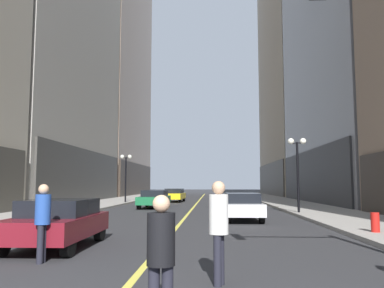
{
  "coord_description": "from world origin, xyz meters",
  "views": [
    {
      "loc": [
        1.46,
        -3.04,
        1.74
      ],
      "look_at": [
        -0.28,
        30.88,
        5.19
      ],
      "focal_mm": 37.25,
      "sensor_mm": 36.0,
      "label": 1
    }
  ],
  "objects": [
    {
      "name": "ground_plane",
      "position": [
        0.0,
        35.0,
        0.0
      ],
      "size": [
        200.0,
        200.0,
        0.0
      ],
      "primitive_type": "plane",
      "color": "#2D2D30"
    },
    {
      "name": "sidewalk_left",
      "position": [
        -8.25,
        35.0,
        0.07
      ],
      "size": [
        4.5,
        78.0,
        0.15
      ],
      "primitive_type": "cube",
      "color": "#9E9991",
      "rests_on": "ground"
    },
    {
      "name": "sidewalk_right",
      "position": [
        8.25,
        35.0,
        0.07
      ],
      "size": [
        4.5,
        78.0,
        0.15
      ],
      "primitive_type": "cube",
      "color": "#9E9991",
      "rests_on": "ground"
    },
    {
      "name": "lane_centre_stripe",
      "position": [
        0.0,
        35.0,
        0.0
      ],
      "size": [
        0.16,
        70.0,
        0.01
      ],
      "primitive_type": "cube",
      "color": "#E5D64C",
      "rests_on": "ground"
    },
    {
      "name": "building_left_far",
      "position": [
        -17.54,
        60.0,
        25.59
      ],
      "size": [
        14.29,
        26.0,
        51.33
      ],
      "color": "gray",
      "rests_on": "ground"
    },
    {
      "name": "building_right_far",
      "position": [
        17.33,
        60.0,
        24.8
      ],
      "size": [
        13.86,
        26.0,
        49.76
      ],
      "color": "#B7AD99",
      "rests_on": "ground"
    },
    {
      "name": "car_maroon",
      "position": [
        -2.84,
        7.96,
        0.72
      ],
      "size": [
        1.92,
        4.04,
        1.32
      ],
      "color": "maroon",
      "rests_on": "ground"
    },
    {
      "name": "car_white",
      "position": [
        2.87,
        16.62,
        0.72
      ],
      "size": [
        1.81,
        4.79,
        1.32
      ],
      "color": "silver",
      "rests_on": "ground"
    },
    {
      "name": "car_green",
      "position": [
        -2.83,
        26.4,
        0.72
      ],
      "size": [
        1.94,
        4.73,
        1.32
      ],
      "color": "#196038",
      "rests_on": "ground"
    },
    {
      "name": "car_yellow",
      "position": [
        -2.36,
        36.7,
        0.72
      ],
      "size": [
        2.05,
        4.59,
        1.32
      ],
      "color": "yellow",
      "rests_on": "ground"
    },
    {
      "name": "pedestrian_in_blue_hoodie",
      "position": [
        -2.35,
        5.82,
        1.02
      ],
      "size": [
        0.34,
        0.34,
        1.75
      ],
      "color": "black",
      "rests_on": "ground"
    },
    {
      "name": "pedestrian_in_black_coat",
      "position": [
        0.84,
        1.78,
        0.94
      ],
      "size": [
        0.34,
        0.34,
        1.61
      ],
      "color": "black",
      "rests_on": "ground"
    },
    {
      "name": "pedestrian_in_white_shirt",
      "position": [
        1.57,
        4.07,
        1.06
      ],
      "size": [
        0.43,
        0.43,
        1.8
      ],
      "color": "black",
      "rests_on": "ground"
    },
    {
      "name": "street_lamp_left_far",
      "position": [
        -6.4,
        32.75,
        3.26
      ],
      "size": [
        1.06,
        0.36,
        4.43
      ],
      "color": "black",
      "rests_on": "ground"
    },
    {
      "name": "street_lamp_right_mid",
      "position": [
        6.4,
        20.34,
        3.26
      ],
      "size": [
        1.06,
        0.36,
        4.43
      ],
      "color": "black",
      "rests_on": "ground"
    },
    {
      "name": "fire_hydrant_right",
      "position": [
        6.9,
        10.78,
        0.4
      ],
      "size": [
        0.28,
        0.28,
        0.8
      ],
      "primitive_type": "cylinder",
      "color": "red",
      "rests_on": "ground"
    }
  ]
}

